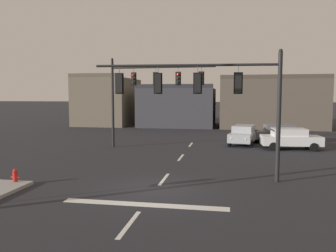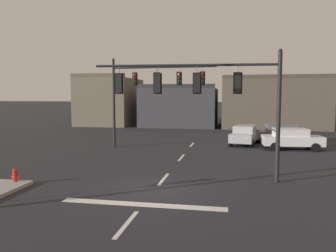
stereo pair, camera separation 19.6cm
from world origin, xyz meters
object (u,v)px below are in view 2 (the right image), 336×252
at_px(car_lot_farside, 292,138).
at_px(fire_hydrant, 15,177).
at_px(signal_mast_near_side, 210,91).
at_px(car_lot_nearside, 245,134).
at_px(signal_mast_far_side, 148,86).
at_px(car_lot_middle, 280,133).

relative_size(car_lot_farside, fire_hydrant, 6.07).
xyz_separation_m(signal_mast_near_side, car_lot_nearside, (2.10, 12.66, -3.49)).
height_order(signal_mast_near_side, car_lot_nearside, signal_mast_near_side).
height_order(signal_mast_near_side, fire_hydrant, signal_mast_near_side).
height_order(signal_mast_near_side, signal_mast_far_side, signal_mast_far_side).
distance_m(signal_mast_near_side, fire_hydrant, 10.01).
bearing_deg(car_lot_nearside, fire_hydrant, -125.81).
xyz_separation_m(signal_mast_near_side, signal_mast_far_side, (-5.41, 9.31, 0.52)).
relative_size(signal_mast_far_side, car_lot_farside, 1.80).
distance_m(signal_mast_near_side, car_lot_farside, 12.47).
height_order(car_lot_nearside, car_lot_farside, same).
bearing_deg(signal_mast_near_side, car_lot_middle, 70.32).
bearing_deg(signal_mast_far_side, signal_mast_near_side, -59.83).
bearing_deg(car_lot_nearside, signal_mast_near_side, -99.43).
distance_m(car_lot_middle, car_lot_farside, 3.74).
height_order(car_lot_nearside, fire_hydrant, car_lot_nearside).
relative_size(car_lot_nearside, fire_hydrant, 6.24).
relative_size(car_lot_middle, car_lot_farside, 1.00).
bearing_deg(car_lot_middle, car_lot_farside, -83.87).
relative_size(signal_mast_near_side, fire_hydrant, 11.84).
bearing_deg(car_lot_middle, signal_mast_near_side, -109.68).
relative_size(signal_mast_near_side, car_lot_nearside, 1.90).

